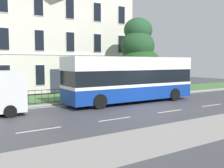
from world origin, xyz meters
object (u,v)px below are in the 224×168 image
object	(u,v)px
georgian_townhouse	(38,33)
single_decker_bus	(131,79)
litter_bin	(67,93)
evergreen_tree	(139,62)

from	to	relation	value
georgian_townhouse	single_decker_bus	size ratio (longest dim) A/B	1.80
single_decker_bus	litter_bin	xyz separation A→B (m)	(-4.08, 2.36, -1.04)
georgian_townhouse	evergreen_tree	bearing A→B (deg)	-51.96
evergreen_tree	georgian_townhouse	bearing A→B (deg)	128.04
georgian_townhouse	single_decker_bus	world-z (taller)	georgian_townhouse
single_decker_bus	georgian_townhouse	bearing A→B (deg)	102.72
single_decker_bus	evergreen_tree	bearing A→B (deg)	46.21
evergreen_tree	litter_bin	size ratio (longest dim) A/B	5.98
georgian_townhouse	litter_bin	distance (m)	12.15
evergreen_tree	single_decker_bus	world-z (taller)	evergreen_tree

